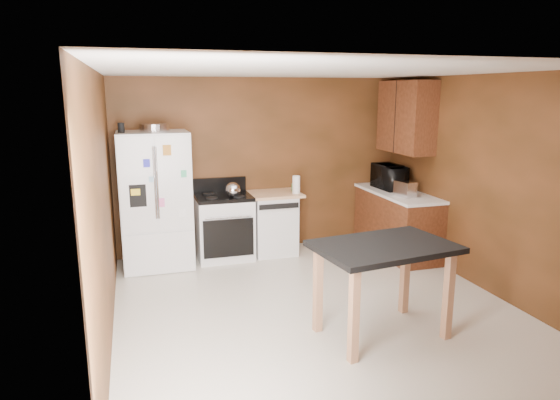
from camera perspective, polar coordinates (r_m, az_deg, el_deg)
name	(u,v)px	position (r m, az deg, el deg)	size (l,w,h in m)	color
floor	(315,307)	(5.58, 3.99, -12.08)	(4.50, 4.50, 0.00)	beige
ceiling	(319,71)	(5.09, 4.43, 14.49)	(4.50, 4.50, 0.00)	white
wall_back	(262,165)	(7.31, -2.08, 4.03)	(4.20, 4.20, 0.00)	brown
wall_front	(446,266)	(3.27, 18.45, -7.17)	(4.20, 4.20, 0.00)	brown
wall_left	(103,208)	(4.87, -19.56, -0.89)	(4.50, 4.50, 0.00)	brown
wall_right	(486,184)	(6.25, 22.52, 1.66)	(4.50, 4.50, 0.00)	brown
roasting_pan	(155,127)	(6.66, -14.12, 8.04)	(0.39, 0.39, 0.10)	silver
pen_cup	(121,128)	(6.54, -17.70, 7.87)	(0.08, 0.08, 0.12)	black
kettle	(233,190)	(6.76, -5.41, 1.18)	(0.21, 0.21, 0.21)	silver
paper_towel	(296,185)	(7.04, 1.87, 1.78)	(0.11, 0.11, 0.25)	white
green_canister	(295,187)	(7.22, 1.73, 1.47)	(0.10, 0.10, 0.11)	#41A95A
toaster	(405,189)	(7.00, 14.11, 1.24)	(0.17, 0.28, 0.21)	silver
microwave	(390,178)	(7.50, 12.41, 2.49)	(0.58, 0.39, 0.32)	black
refrigerator	(156,200)	(6.77, -14.02, -0.02)	(0.90, 0.80, 1.80)	white
gas_range	(224,226)	(7.02, -6.42, -2.96)	(0.76, 0.68, 1.10)	white
dishwasher	(273,222)	(7.21, -0.81, -2.57)	(0.78, 0.63, 0.89)	white
right_cabinets	(399,191)	(7.36, 13.49, 1.04)	(0.63, 1.58, 2.45)	brown
island	(384,258)	(4.80, 11.77, -6.52)	(1.37, 1.01, 0.91)	black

